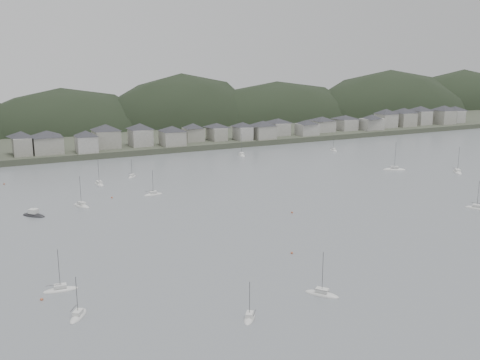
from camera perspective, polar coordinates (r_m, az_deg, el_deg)
ground at (r=140.21m, az=13.76°, el=-8.59°), size 900.00×900.00×0.00m
far_shore_land at (r=406.23m, az=-13.85°, el=5.64°), size 900.00×250.00×3.00m
forested_ridge at (r=384.40m, az=-12.21°, el=3.39°), size 851.55×103.94×102.57m
waterfront_town at (r=316.24m, az=-0.40°, el=5.33°), size 451.48×28.46×12.92m
sailboat_lead at (r=235.51m, az=-11.17°, el=0.34°), size 5.38×5.81×8.27m
moored_fleet at (r=178.20m, az=-0.92°, el=-3.48°), size 251.29×173.34×13.46m
motor_launch_far at (r=187.82m, az=-20.67°, el=-3.44°), size 7.97×8.35×4.02m
mooring_buoys at (r=173.55m, az=-10.10°, el=-4.15°), size 82.84×118.25×0.70m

